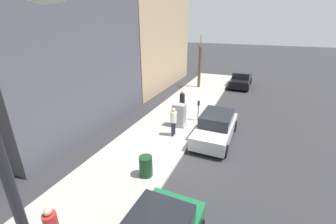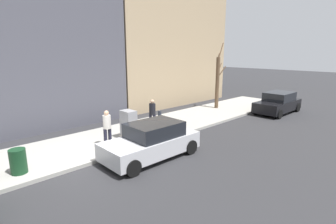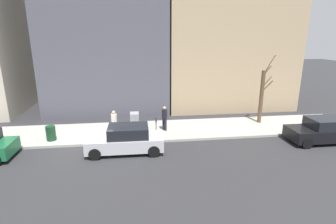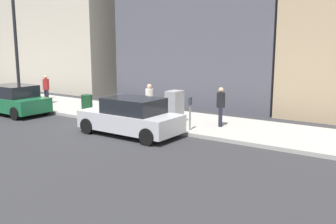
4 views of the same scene
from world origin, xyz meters
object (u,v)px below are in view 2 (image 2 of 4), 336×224
Objects in this scene: bare_tree at (218,81)px; parked_car_silver at (152,141)px; pedestrian_near_meter at (152,112)px; pedestrian_midblock at (107,126)px; parking_meter at (160,121)px; trash_bin at (18,161)px; parked_car_black at (278,103)px; utility_box at (129,125)px.

parked_car_silver is at bearing 110.77° from bare_tree.
pedestrian_near_meter is 3.35m from pedestrian_midblock.
trash_bin is at bearing 85.98° from parking_meter.
parking_meter is 0.28× the size of bare_tree.
trash_bin is 0.54× the size of pedestrian_near_meter.
parked_car_black is 4.64m from bare_tree.
utility_box reaches higher than parked_car_black.
bare_tree is at bearing -83.18° from trash_bin.
trash_bin is (-0.40, 5.10, -0.25)m from utility_box.
parked_car_silver is at bearing -113.35° from trash_bin.
parked_car_black is 3.12× the size of parking_meter.
trash_bin is (2.06, 16.57, -0.14)m from parked_car_black.
pedestrian_near_meter is (1.36, -0.69, 0.11)m from parking_meter.
parking_meter is (1.61, 10.16, 0.24)m from parked_car_black.
parked_car_black is 2.95× the size of utility_box.
trash_bin is at bearing 83.36° from parked_car_black.
parked_car_silver is 2.54× the size of pedestrian_midblock.
trash_bin is (1.98, 4.58, -0.14)m from parked_car_silver.
utility_box is at bearing 76.16° from pedestrian_near_meter.
parked_car_silver is at bearing 106.36° from pedestrian_midblock.
pedestrian_near_meter is (-0.80, 7.21, -1.13)m from bare_tree.
parking_meter is at bearing 105.30° from bare_tree.
pedestrian_near_meter reaches higher than parked_car_silver.
parked_car_black is 4.68× the size of trash_bin.
parking_meter is 0.81× the size of pedestrian_near_meter.
pedestrian_midblock is at bearing 95.90° from utility_box.
utility_box is 1.31m from pedestrian_midblock.
bare_tree is 14.49m from trash_bin.
parked_car_silver is 2.40m from pedestrian_midblock.
parking_meter is at bearing -94.02° from trash_bin.
parking_meter is 8.28m from bare_tree.
parking_meter reaches higher than trash_bin.
parked_car_black is 2.54× the size of pedestrian_midblock.
parked_car_black reaches higher than parking_meter.
pedestrian_midblock is (-0.65, 3.28, 0.00)m from pedestrian_near_meter.
bare_tree is (1.31, -9.21, 1.37)m from utility_box.
pedestrian_midblock is at bearing 19.69° from parked_car_silver.
pedestrian_midblock reaches higher than parked_car_silver.
pedestrian_near_meter reaches higher than parking_meter.
parking_meter is at bearing -122.95° from utility_box.
parked_car_black is 0.86× the size of bare_tree.
pedestrian_near_meter is at bearing -82.66° from trash_bin.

